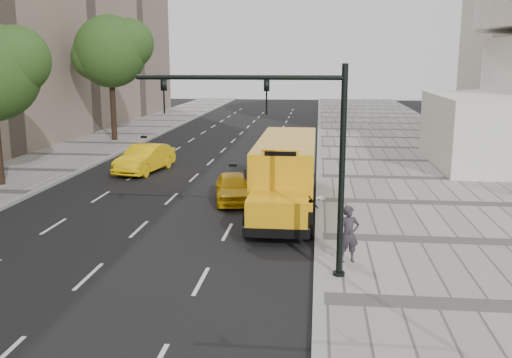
# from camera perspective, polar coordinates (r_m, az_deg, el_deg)

# --- Properties ---
(ground) EXTENTS (140.00, 140.00, 0.00)m
(ground) POSITION_cam_1_polar(r_m,az_deg,el_deg) (27.24, -6.42, -2.03)
(ground) COLOR black
(ground) RESTS_ON ground
(sidewalk_museum) EXTENTS (12.00, 140.00, 0.15)m
(sidewalk_museum) POSITION_cam_1_polar(r_m,az_deg,el_deg) (27.27, 19.03, -2.44)
(sidewalk_museum) COLOR gray
(sidewalk_museum) RESTS_ON ground
(curb_museum) EXTENTS (0.30, 140.00, 0.15)m
(curb_museum) POSITION_cam_1_polar(r_m,az_deg,el_deg) (26.57, 6.31, -2.21)
(curb_museum) COLOR gray
(curb_museum) RESTS_ON ground
(curb_far) EXTENTS (0.30, 140.00, 0.15)m
(curb_far) POSITION_cam_1_polar(r_m,az_deg,el_deg) (29.98, -21.52, -1.36)
(curb_far) COLOR gray
(curb_far) RESTS_ON ground
(tree_c) EXTENTS (6.34, 5.64, 9.95)m
(tree_c) POSITION_cam_1_polar(r_m,az_deg,el_deg) (47.23, -14.25, 12.31)
(tree_c) COLOR black
(tree_c) RESTS_ON ground
(school_bus) EXTENTS (2.96, 11.56, 3.19)m
(school_bus) POSITION_cam_1_polar(r_m,az_deg,el_deg) (25.68, 3.05, 1.21)
(school_bus) COLOR orange
(school_bus) RESTS_ON ground
(taxi_near) EXTENTS (2.29, 4.17, 1.34)m
(taxi_near) POSITION_cam_1_polar(r_m,az_deg,el_deg) (26.52, -2.33, -0.85)
(taxi_near) COLOR yellow
(taxi_near) RESTS_ON ground
(taxi_far) EXTENTS (2.58, 5.14, 1.62)m
(taxi_far) POSITION_cam_1_polar(r_m,az_deg,el_deg) (34.10, -11.06, 2.02)
(taxi_far) COLOR yellow
(taxi_far) RESTS_ON ground
(pedestrian) EXTENTS (0.75, 0.58, 1.84)m
(pedestrian) POSITION_cam_1_polar(r_m,az_deg,el_deg) (18.41, 9.26, -5.46)
(pedestrian) COLOR #2E2B33
(pedestrian) RESTS_ON sidewalk_museum
(traffic_signal) EXTENTS (6.18, 0.36, 6.40)m
(traffic_signal) POSITION_cam_1_polar(r_m,az_deg,el_deg) (16.54, 3.79, 3.46)
(traffic_signal) COLOR black
(traffic_signal) RESTS_ON ground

